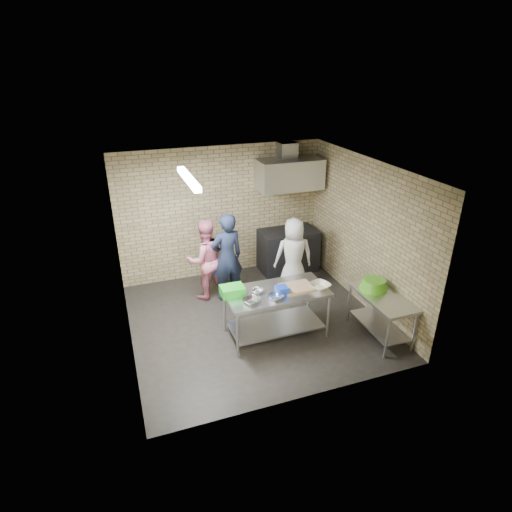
{
  "coord_description": "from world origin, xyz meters",
  "views": [
    {
      "loc": [
        -2.1,
        -5.96,
        4.22
      ],
      "look_at": [
        0.1,
        0.2,
        1.15
      ],
      "focal_mm": 29.76,
      "sensor_mm": 36.0,
      "label": 1
    }
  ],
  "objects_px": {
    "stove": "(288,250)",
    "green_crate": "(232,291)",
    "prep_table": "(276,313)",
    "blue_tub": "(282,290)",
    "woman_pink": "(205,259)",
    "green_basin": "(374,284)",
    "woman_white": "(293,256)",
    "bottle_red": "(288,175)",
    "side_counter": "(380,316)",
    "man_navy": "(227,257)"
  },
  "relations": [
    {
      "from": "stove",
      "to": "green_crate",
      "type": "height_order",
      "value": "green_crate"
    },
    {
      "from": "prep_table",
      "to": "stove",
      "type": "height_order",
      "value": "stove"
    },
    {
      "from": "blue_tub",
      "to": "woman_pink",
      "type": "relative_size",
      "value": 0.12
    },
    {
      "from": "green_basin",
      "to": "woman_white",
      "type": "xyz_separation_m",
      "value": [
        -0.71,
        1.62,
        -0.08
      ]
    },
    {
      "from": "bottle_red",
      "to": "woman_white",
      "type": "height_order",
      "value": "bottle_red"
    },
    {
      "from": "green_basin",
      "to": "woman_white",
      "type": "distance_m",
      "value": 1.77
    },
    {
      "from": "side_counter",
      "to": "stove",
      "type": "height_order",
      "value": "stove"
    },
    {
      "from": "bottle_red",
      "to": "man_navy",
      "type": "xyz_separation_m",
      "value": [
        -1.61,
        -0.97,
        -1.18
      ]
    },
    {
      "from": "green_crate",
      "to": "bottle_red",
      "type": "bearing_deg",
      "value": 50.01
    },
    {
      "from": "side_counter",
      "to": "stove",
      "type": "xyz_separation_m",
      "value": [
        -0.45,
        2.75,
        0.08
      ]
    },
    {
      "from": "side_counter",
      "to": "green_crate",
      "type": "relative_size",
      "value": 3.27
    },
    {
      "from": "stove",
      "to": "blue_tub",
      "type": "xyz_separation_m",
      "value": [
        -1.1,
        -2.25,
        0.43
      ]
    },
    {
      "from": "blue_tub",
      "to": "woman_white",
      "type": "distance_m",
      "value": 1.6
    },
    {
      "from": "green_crate",
      "to": "woman_white",
      "type": "relative_size",
      "value": 0.24
    },
    {
      "from": "prep_table",
      "to": "woman_pink",
      "type": "relative_size",
      "value": 1.05
    },
    {
      "from": "side_counter",
      "to": "woman_white",
      "type": "bearing_deg",
      "value": 111.3
    },
    {
      "from": "green_crate",
      "to": "man_navy",
      "type": "distance_m",
      "value": 1.33
    },
    {
      "from": "green_basin",
      "to": "man_navy",
      "type": "height_order",
      "value": "man_navy"
    },
    {
      "from": "blue_tub",
      "to": "man_navy",
      "type": "bearing_deg",
      "value": 106.94
    },
    {
      "from": "man_navy",
      "to": "woman_white",
      "type": "xyz_separation_m",
      "value": [
        1.29,
        -0.15,
        -0.1
      ]
    },
    {
      "from": "prep_table",
      "to": "blue_tub",
      "type": "bearing_deg",
      "value": -63.43
    },
    {
      "from": "blue_tub",
      "to": "prep_table",
      "type": "bearing_deg",
      "value": 116.57
    },
    {
      "from": "stove",
      "to": "green_crate",
      "type": "distance_m",
      "value": 2.78
    },
    {
      "from": "prep_table",
      "to": "side_counter",
      "type": "height_order",
      "value": "prep_table"
    },
    {
      "from": "prep_table",
      "to": "green_crate",
      "type": "xyz_separation_m",
      "value": [
        -0.7,
        0.12,
        0.49
      ]
    },
    {
      "from": "side_counter",
      "to": "bottle_red",
      "type": "height_order",
      "value": "bottle_red"
    },
    {
      "from": "green_basin",
      "to": "woman_pink",
      "type": "relative_size",
      "value": 0.29
    },
    {
      "from": "prep_table",
      "to": "bottle_red",
      "type": "relative_size",
      "value": 9.17
    },
    {
      "from": "green_crate",
      "to": "woman_white",
      "type": "distance_m",
      "value": 1.95
    },
    {
      "from": "green_crate",
      "to": "blue_tub",
      "type": "height_order",
      "value": "green_crate"
    },
    {
      "from": "green_crate",
      "to": "woman_pink",
      "type": "bearing_deg",
      "value": 93.18
    },
    {
      "from": "prep_table",
      "to": "woman_pink",
      "type": "xyz_separation_m",
      "value": [
        -0.78,
        1.61,
        0.37
      ]
    },
    {
      "from": "stove",
      "to": "bottle_red",
      "type": "distance_m",
      "value": 1.6
    },
    {
      "from": "stove",
      "to": "woman_pink",
      "type": "relative_size",
      "value": 0.76
    },
    {
      "from": "woman_pink",
      "to": "stove",
      "type": "bearing_deg",
      "value": -172.06
    },
    {
      "from": "man_navy",
      "to": "woman_white",
      "type": "height_order",
      "value": "man_navy"
    },
    {
      "from": "prep_table",
      "to": "woman_white",
      "type": "height_order",
      "value": "woman_white"
    },
    {
      "from": "woman_white",
      "to": "prep_table",
      "type": "bearing_deg",
      "value": 67.73
    },
    {
      "from": "side_counter",
      "to": "green_crate",
      "type": "height_order",
      "value": "green_crate"
    },
    {
      "from": "blue_tub",
      "to": "green_basin",
      "type": "distance_m",
      "value": 1.55
    },
    {
      "from": "green_basin",
      "to": "woman_pink",
      "type": "height_order",
      "value": "woman_pink"
    },
    {
      "from": "blue_tub",
      "to": "woman_white",
      "type": "height_order",
      "value": "woman_white"
    },
    {
      "from": "bottle_red",
      "to": "woman_pink",
      "type": "distance_m",
      "value": 2.47
    },
    {
      "from": "green_crate",
      "to": "green_basin",
      "type": "distance_m",
      "value": 2.33
    },
    {
      "from": "green_basin",
      "to": "bottle_red",
      "type": "height_order",
      "value": "bottle_red"
    },
    {
      "from": "prep_table",
      "to": "stove",
      "type": "relative_size",
      "value": 1.38
    },
    {
      "from": "side_counter",
      "to": "stove",
      "type": "distance_m",
      "value": 2.79
    },
    {
      "from": "woman_pink",
      "to": "woman_white",
      "type": "relative_size",
      "value": 1.04
    },
    {
      "from": "side_counter",
      "to": "bottle_red",
      "type": "distance_m",
      "value": 3.44
    },
    {
      "from": "side_counter",
      "to": "woman_pink",
      "type": "relative_size",
      "value": 0.76
    }
  ]
}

